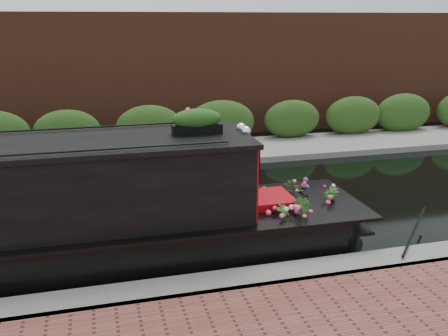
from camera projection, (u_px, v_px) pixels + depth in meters
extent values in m
plane|color=black|center=(176.00, 213.00, 10.16)|extent=(80.00, 80.00, 0.00)
cube|color=slate|center=(215.00, 297.00, 7.11)|extent=(40.00, 0.60, 0.50)
cube|color=gray|center=(151.00, 159.00, 14.05)|extent=(40.00, 2.40, 0.34)
cube|color=#264818|center=(148.00, 151.00, 14.88)|extent=(40.00, 1.10, 2.80)
cube|color=brown|center=(140.00, 136.00, 16.82)|extent=(40.00, 1.00, 8.00)
cube|color=#AF0710|center=(242.00, 173.00, 8.30)|extent=(0.08, 1.64, 1.27)
cube|color=black|center=(177.00, 191.00, 7.20)|extent=(0.85, 0.04, 0.52)
cube|color=#AF0710|center=(269.00, 208.00, 8.62)|extent=(0.76, 0.86, 0.47)
sphere|color=white|center=(246.00, 131.00, 7.97)|extent=(0.17, 0.17, 0.17)
sphere|color=white|center=(241.00, 128.00, 8.22)|extent=(0.17, 0.17, 0.17)
cube|color=black|center=(197.00, 129.00, 7.89)|extent=(0.79, 0.23, 0.15)
ellipsoid|color=orange|center=(197.00, 117.00, 7.84)|extent=(0.87, 0.24, 0.23)
imported|color=#26541C|center=(282.00, 219.00, 8.01)|extent=(0.36, 0.36, 0.57)
imported|color=#26541C|center=(301.00, 217.00, 8.08)|extent=(0.37, 0.40, 0.60)
imported|color=#26541C|center=(296.00, 195.00, 9.18)|extent=(0.60, 0.59, 0.51)
imported|color=#26541C|center=(330.00, 203.00, 8.73)|extent=(0.39, 0.39, 0.56)
imported|color=#26541C|center=(254.00, 191.00, 9.26)|extent=(0.34, 0.39, 0.62)
cylinder|color=olive|center=(351.00, 224.00, 9.15)|extent=(0.35, 0.35, 0.35)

